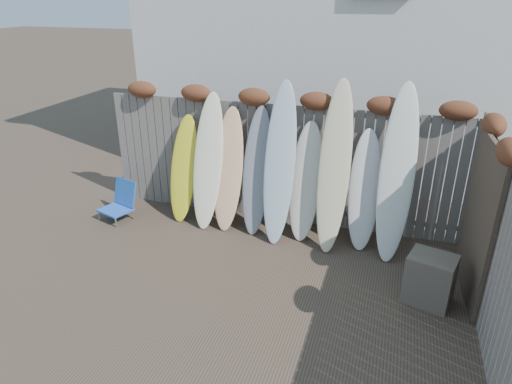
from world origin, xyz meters
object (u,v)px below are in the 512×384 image
(beach_chair, at_px, (120,201))
(wooden_crate, at_px, (430,279))
(surfboard_0, at_px, (184,169))
(lattice_panel, at_px, (479,222))

(beach_chair, bearing_deg, wooden_crate, -9.99)
(beach_chair, height_order, surfboard_0, surfboard_0)
(surfboard_0, bearing_deg, beach_chair, -155.91)
(wooden_crate, height_order, surfboard_0, surfboard_0)
(beach_chair, height_order, lattice_panel, lattice_panel)
(surfboard_0, bearing_deg, wooden_crate, -14.57)
(beach_chair, xyz_separation_m, surfboard_0, (1.05, 0.40, 0.58))
(wooden_crate, xyz_separation_m, surfboard_0, (-3.97, 1.28, 0.56))
(surfboard_0, bearing_deg, lattice_panel, -8.37)
(lattice_panel, bearing_deg, wooden_crate, -146.43)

